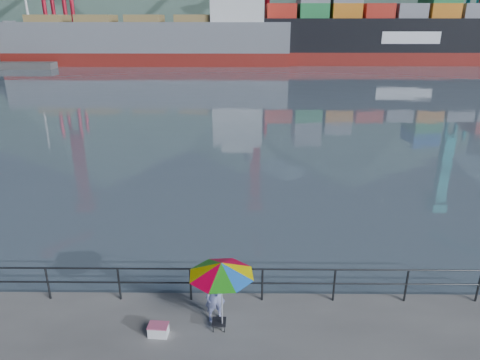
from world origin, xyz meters
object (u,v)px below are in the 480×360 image
Objects in this scene: beach_umbrella at (221,269)px; container_ship at (412,29)px; bulk_carrier at (159,39)px; cooler_bag at (158,330)px; fisherman at (215,295)px.

container_ship reaches higher than beach_umbrella.
bulk_carrier is at bearing -177.46° from container_ship.
container_ship is at bearing 70.42° from cooler_bag.
cooler_bag is 72.44m from bulk_carrier.
container_ship reaches higher than fisherman.
beach_umbrella is 2.32m from cooler_bag.
beach_umbrella reaches higher than cooler_bag.
beach_umbrella is at bearing 10.39° from cooler_bag.
fisherman is 1.18m from beach_umbrella.
fisherman is 0.03× the size of bulk_carrier.
bulk_carrier is at bearing 79.10° from fisherman.
beach_umbrella is (0.19, -0.45, 1.07)m from fisherman.
container_ship is (45.31, 2.01, 1.72)m from bulk_carrier.
container_ship is (32.29, 73.16, 5.74)m from cooler_bag.
bulk_carrier is (-13.02, 71.14, 4.01)m from cooler_bag.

